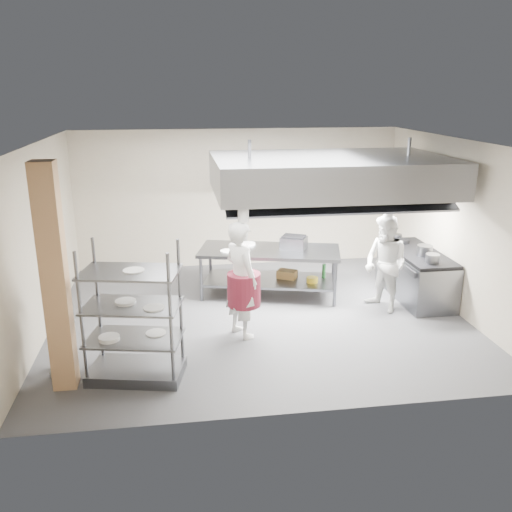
{
  "coord_description": "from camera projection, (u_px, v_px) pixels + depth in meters",
  "views": [
    {
      "loc": [
        -1.33,
        -8.64,
        3.82
      ],
      "look_at": [
        -0.02,
        0.2,
        1.04
      ],
      "focal_mm": 38.0,
      "sensor_mm": 36.0,
      "label": 1
    }
  ],
  "objects": [
    {
      "name": "plate_stack",
      "position": [
        135.0,
        336.0,
        7.32
      ],
      "size": [
        0.28,
        0.28,
        0.05
      ],
      "primitive_type": "cylinder",
      "color": "white",
      "rests_on": "pass_rack"
    },
    {
      "name": "ceiling",
      "position": [
        259.0,
        142.0,
        8.59
      ],
      "size": [
        7.0,
        7.0,
        0.0
      ],
      "primitive_type": "plane",
      "rotation": [
        3.14,
        0.0,
        0.0
      ],
      "color": "silver",
      "rests_on": "wall_back"
    },
    {
      "name": "island",
      "position": [
        269.0,
        272.0,
        10.34
      ],
      "size": [
        2.81,
        1.71,
        0.91
      ],
      "primitive_type": null,
      "rotation": [
        0.0,
        0.0,
        -0.25
      ],
      "color": "slate",
      "rests_on": "floor"
    },
    {
      "name": "chef_line",
      "position": [
        385.0,
        264.0,
        9.51
      ],
      "size": [
        0.93,
        1.03,
        1.72
      ],
      "primitive_type": "imported",
      "rotation": [
        0.0,
        0.0,
        -1.16
      ],
      "color": "silver",
      "rests_on": "floor"
    },
    {
      "name": "wicker_basket",
      "position": [
        287.0,
        274.0,
        10.4
      ],
      "size": [
        0.43,
        0.39,
        0.15
      ],
      "primitive_type": "cube",
      "rotation": [
        0.0,
        0.0,
        -0.55
      ],
      "color": "olive",
      "rests_on": "island_undershelf"
    },
    {
      "name": "hood_strip_a",
      "position": [
        278.0,
        194.0,
        9.3
      ],
      "size": [
        1.6,
        0.12,
        0.04
      ],
      "primitive_type": "cube",
      "color": "white",
      "rests_on": "exhaust_hood"
    },
    {
      "name": "column",
      "position": [
        55.0,
        280.0,
        6.83
      ],
      "size": [
        0.3,
        0.3,
        3.0
      ],
      "primitive_type": "cube",
      "color": "tan",
      "rests_on": "floor"
    },
    {
      "name": "chef_head",
      "position": [
        241.0,
        280.0,
        8.49
      ],
      "size": [
        0.73,
        0.82,
        1.89
      ],
      "primitive_type": "imported",
      "rotation": [
        0.0,
        0.0,
        2.07
      ],
      "color": "white",
      "rests_on": "floor"
    },
    {
      "name": "exhaust_hood",
      "position": [
        330.0,
        174.0,
        9.33
      ],
      "size": [
        4.0,
        2.5,
        0.6
      ],
      "primitive_type": "cube",
      "color": "gray",
      "rests_on": "ceiling"
    },
    {
      "name": "wall_shelf",
      "position": [
        320.0,
        198.0,
        11.97
      ],
      "size": [
        1.5,
        0.28,
        0.04
      ],
      "primitive_type": "cube",
      "color": "gray",
      "rests_on": "wall_back"
    },
    {
      "name": "cooking_range",
      "position": [
        415.0,
        276.0,
        10.26
      ],
      "size": [
        0.8,
        2.0,
        0.84
      ],
      "primitive_type": "cube",
      "color": "gray",
      "rests_on": "floor"
    },
    {
      "name": "island_worktop",
      "position": [
        270.0,
        251.0,
        10.21
      ],
      "size": [
        2.81,
        1.71,
        0.06
      ],
      "primitive_type": "cube",
      "rotation": [
        0.0,
        0.0,
        -0.25
      ],
      "color": "gray",
      "rests_on": "island"
    },
    {
      "name": "hood_strip_b",
      "position": [
        379.0,
        191.0,
        9.55
      ],
      "size": [
        1.6,
        0.12,
        0.04
      ],
      "primitive_type": "cube",
      "color": "white",
      "rests_on": "exhaust_hood"
    },
    {
      "name": "pass_rack",
      "position": [
        133.0,
        313.0,
        7.22
      ],
      "size": [
        1.39,
        0.98,
        1.89
      ],
      "primitive_type": null,
      "rotation": [
        0.0,
        0.0,
        -0.21
      ],
      "color": "slate",
      "rests_on": "floor"
    },
    {
      "name": "island_undershelf",
      "position": [
        269.0,
        280.0,
        10.38
      ],
      "size": [
        2.58,
        1.55,
        0.04
      ],
      "primitive_type": "cube",
      "rotation": [
        0.0,
        0.0,
        -0.25
      ],
      "color": "slate",
      "rests_on": "island"
    },
    {
      "name": "wall_left",
      "position": [
        40.0,
        242.0,
        8.55
      ],
      "size": [
        0.0,
        6.0,
        6.0
      ],
      "primitive_type": "plane",
      "rotation": [
        1.57,
        0.0,
        1.57
      ],
      "color": "tan",
      "rests_on": "ground"
    },
    {
      "name": "chef_plating",
      "position": [
        59.0,
        316.0,
        7.41
      ],
      "size": [
        0.54,
        1.02,
        1.66
      ],
      "primitive_type": "imported",
      "rotation": [
        0.0,
        0.0,
        -1.43
      ],
      "color": "silver",
      "rests_on": "floor"
    },
    {
      "name": "griddle",
      "position": [
        294.0,
        243.0,
        10.23
      ],
      "size": [
        0.58,
        0.53,
        0.23
      ],
      "primitive_type": "cube",
      "rotation": [
        0.0,
        0.0,
        -0.48
      ],
      "color": "slate",
      "rests_on": "island_worktop"
    },
    {
      "name": "floor",
      "position": [
        259.0,
        316.0,
        9.48
      ],
      "size": [
        7.0,
        7.0,
        0.0
      ],
      "primitive_type": "plane",
      "color": "#39393B",
      "rests_on": "ground"
    },
    {
      "name": "wall_right",
      "position": [
        455.0,
        226.0,
        9.52
      ],
      "size": [
        0.0,
        6.0,
        6.0
      ],
      "primitive_type": "plane",
      "rotation": [
        1.57,
        0.0,
        -1.57
      ],
      "color": "tan",
      "rests_on": "ground"
    },
    {
      "name": "range_top",
      "position": [
        417.0,
        253.0,
        10.12
      ],
      "size": [
        0.78,
        1.96,
        0.06
      ],
      "primitive_type": "cube",
      "color": "black",
      "rests_on": "cooking_range"
    },
    {
      "name": "stockpot",
      "position": [
        425.0,
        250.0,
        9.84
      ],
      "size": [
        0.28,
        0.28,
        0.19
      ],
      "primitive_type": "cylinder",
      "color": "gray",
      "rests_on": "range_top"
    },
    {
      "name": "wall_back",
      "position": [
        238.0,
        199.0,
        11.87
      ],
      "size": [
        7.0,
        0.0,
        7.0
      ],
      "primitive_type": "plane",
      "rotation": [
        1.57,
        0.0,
        0.0
      ],
      "color": "tan",
      "rests_on": "ground"
    }
  ]
}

